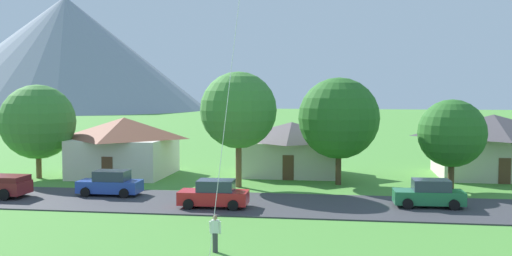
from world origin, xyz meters
TOP-DOWN VIEW (x-y plane):
  - road_strip at (0.00, 26.18)m, footprint 160.00×7.67m
  - mountain_west_ridge at (-89.86, 179.21)m, footprint 94.82×94.82m
  - house_leftmost at (-15.37, 37.03)m, footprint 8.04×8.02m
  - house_left_center at (15.07, 40.82)m, footprint 9.60×8.28m
  - house_right_center at (-1.51, 39.60)m, footprint 8.28×6.75m
  - tree_near_left at (2.48, 34.80)m, footprint 6.15×6.15m
  - tree_left_of_center at (-4.83, 32.63)m, footprint 5.67×5.67m
  - tree_center at (-21.72, 34.52)m, footprint 6.05×6.05m
  - tree_right_of_center at (10.50, 33.35)m, footprint 4.84×4.84m
  - parked_car_blue_west_end at (-12.78, 27.61)m, footprint 4.21×2.09m
  - parked_car_green_mid_west at (8.08, 26.70)m, footprint 4.25×2.18m
  - parked_car_red_east_end at (-4.92, 24.63)m, footprint 4.25×2.17m
  - watcher_person at (-2.76, 15.10)m, footprint 0.56×0.24m

SIDE VIEW (x-z plane):
  - road_strip at x=0.00m, z-range 0.00..0.08m
  - parked_car_blue_west_end at x=-12.78m, z-range 0.03..1.71m
  - parked_car_green_mid_west at x=8.08m, z-range 0.03..1.71m
  - parked_car_red_east_end at x=-4.92m, z-range 0.03..1.71m
  - watcher_person at x=-2.76m, z-range 0.04..1.71m
  - house_right_center at x=-1.51m, z-range 0.08..4.55m
  - house_leftmost at x=-15.37m, z-range 0.09..4.97m
  - house_left_center at x=15.07m, z-range 0.09..5.26m
  - tree_right_of_center at x=10.50m, z-range 0.84..7.39m
  - tree_center at x=-21.72m, z-range 0.79..8.42m
  - tree_near_left at x=2.48m, z-range 0.99..9.14m
  - tree_left_of_center at x=-4.83m, z-range 1.43..9.99m
  - mountain_west_ridge at x=-89.86m, z-range 0.00..37.88m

